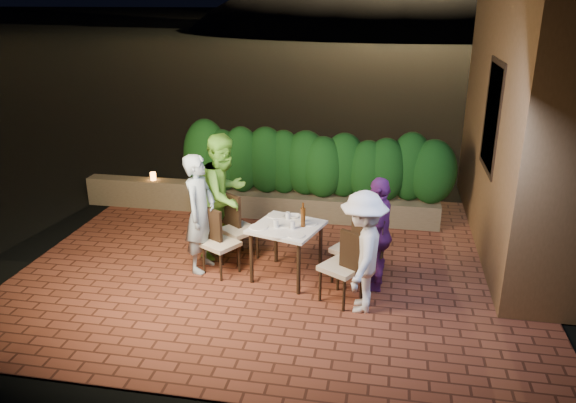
% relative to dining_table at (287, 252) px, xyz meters
% --- Properties ---
extents(ground, '(400.00, 400.00, 0.00)m').
position_rel_dining_table_xyz_m(ground, '(-0.16, -0.06, -0.40)').
color(ground, black).
rests_on(ground, ground).
extents(terrace_floor, '(7.00, 6.00, 0.15)m').
position_rel_dining_table_xyz_m(terrace_floor, '(-0.16, 0.44, -0.45)').
color(terrace_floor, brown).
rests_on(terrace_floor, ground).
extents(building_wall, '(1.60, 5.00, 5.00)m').
position_rel_dining_table_xyz_m(building_wall, '(3.44, 1.94, 2.12)').
color(building_wall, brown).
rests_on(building_wall, ground).
extents(window_pane, '(0.08, 1.00, 1.40)m').
position_rel_dining_table_xyz_m(window_pane, '(2.66, 1.44, 1.62)').
color(window_pane, black).
rests_on(window_pane, building_wall).
extents(window_frame, '(0.06, 1.15, 1.55)m').
position_rel_dining_table_xyz_m(window_frame, '(2.65, 1.44, 1.62)').
color(window_frame, black).
rests_on(window_frame, building_wall).
extents(planter, '(4.20, 0.55, 0.40)m').
position_rel_dining_table_xyz_m(planter, '(0.04, 2.24, -0.17)').
color(planter, brown).
rests_on(planter, ground).
extents(hedge, '(4.00, 0.70, 1.10)m').
position_rel_dining_table_xyz_m(hedge, '(0.04, 2.24, 0.57)').
color(hedge, '#113E12').
rests_on(hedge, planter).
extents(parapet, '(2.20, 0.30, 0.50)m').
position_rel_dining_table_xyz_m(parapet, '(-2.96, 2.24, -0.12)').
color(parapet, brown).
rests_on(parapet, ground).
extents(hill, '(52.00, 40.00, 22.00)m').
position_rel_dining_table_xyz_m(hill, '(1.84, 59.94, -4.38)').
color(hill, black).
rests_on(hill, ground).
extents(dining_table, '(1.03, 1.03, 0.75)m').
position_rel_dining_table_xyz_m(dining_table, '(0.00, 0.00, 0.00)').
color(dining_table, white).
rests_on(dining_table, ground).
extents(plate_nw, '(0.24, 0.24, 0.01)m').
position_rel_dining_table_xyz_m(plate_nw, '(-0.34, -0.12, 0.38)').
color(plate_nw, white).
rests_on(plate_nw, dining_table).
extents(plate_sw, '(0.24, 0.24, 0.01)m').
position_rel_dining_table_xyz_m(plate_sw, '(-0.21, 0.31, 0.38)').
color(plate_sw, white).
rests_on(plate_sw, dining_table).
extents(plate_ne, '(0.22, 0.22, 0.01)m').
position_rel_dining_table_xyz_m(plate_ne, '(0.18, -0.30, 0.38)').
color(plate_ne, white).
rests_on(plate_ne, dining_table).
extents(plate_se, '(0.21, 0.21, 0.01)m').
position_rel_dining_table_xyz_m(plate_se, '(0.29, 0.12, 0.38)').
color(plate_se, white).
rests_on(plate_se, dining_table).
extents(plate_centre, '(0.20, 0.20, 0.01)m').
position_rel_dining_table_xyz_m(plate_centre, '(-0.02, 0.00, 0.38)').
color(plate_centre, white).
rests_on(plate_centre, dining_table).
extents(plate_front, '(0.21, 0.21, 0.01)m').
position_rel_dining_table_xyz_m(plate_front, '(-0.03, -0.33, 0.38)').
color(plate_front, white).
rests_on(plate_front, dining_table).
extents(glass_nw, '(0.07, 0.07, 0.12)m').
position_rel_dining_table_xyz_m(glass_nw, '(-0.12, -0.09, 0.43)').
color(glass_nw, silver).
rests_on(glass_nw, dining_table).
extents(glass_sw, '(0.06, 0.06, 0.10)m').
position_rel_dining_table_xyz_m(glass_sw, '(-0.03, 0.23, 0.43)').
color(glass_sw, silver).
rests_on(glass_sw, dining_table).
extents(glass_ne, '(0.06, 0.06, 0.11)m').
position_rel_dining_table_xyz_m(glass_ne, '(0.10, -0.09, 0.43)').
color(glass_ne, silver).
rests_on(glass_ne, dining_table).
extents(glass_se, '(0.07, 0.07, 0.11)m').
position_rel_dining_table_xyz_m(glass_se, '(0.19, 0.14, 0.43)').
color(glass_se, silver).
rests_on(glass_se, dining_table).
extents(beer_bottle, '(0.06, 0.06, 0.33)m').
position_rel_dining_table_xyz_m(beer_bottle, '(0.21, 0.01, 0.54)').
color(beer_bottle, '#4D280C').
rests_on(beer_bottle, dining_table).
extents(bowl, '(0.17, 0.17, 0.04)m').
position_rel_dining_table_xyz_m(bowl, '(0.05, 0.30, 0.39)').
color(bowl, white).
rests_on(bowl, dining_table).
extents(chair_left_front, '(0.57, 0.57, 0.89)m').
position_rel_dining_table_xyz_m(chair_left_front, '(-0.90, -0.04, 0.07)').
color(chair_left_front, black).
rests_on(chair_left_front, ground).
extents(chair_left_back, '(0.61, 0.61, 0.93)m').
position_rel_dining_table_xyz_m(chair_left_back, '(-0.77, 0.45, 0.09)').
color(chair_left_back, black).
rests_on(chair_left_back, ground).
extents(chair_right_front, '(0.61, 0.61, 0.96)m').
position_rel_dining_table_xyz_m(chair_right_front, '(0.77, -0.49, 0.11)').
color(chair_right_front, black).
rests_on(chair_right_front, ground).
extents(chair_right_back, '(0.62, 0.62, 0.99)m').
position_rel_dining_table_xyz_m(chair_right_back, '(0.87, 0.03, 0.12)').
color(chair_right_back, black).
rests_on(chair_right_back, ground).
extents(diner_blue, '(0.45, 0.64, 1.64)m').
position_rel_dining_table_xyz_m(diner_blue, '(-1.19, 0.04, 0.45)').
color(diner_blue, '#9FBBCC').
rests_on(diner_blue, ground).
extents(diner_green, '(0.96, 1.06, 1.79)m').
position_rel_dining_table_xyz_m(diner_green, '(-1.02, 0.61, 0.52)').
color(diner_green, '#79D342').
rests_on(diner_green, ground).
extents(diner_white, '(0.60, 0.99, 1.49)m').
position_rel_dining_table_xyz_m(diner_white, '(1.03, -0.63, 0.37)').
color(diner_white, white).
rests_on(diner_white, ground).
extents(diner_purple, '(0.42, 0.90, 1.50)m').
position_rel_dining_table_xyz_m(diner_purple, '(1.19, -0.04, 0.37)').
color(diner_purple, '#602369').
rests_on(diner_purple, ground).
extents(parapet_lamp, '(0.10, 0.10, 0.14)m').
position_rel_dining_table_xyz_m(parapet_lamp, '(-2.84, 2.24, 0.20)').
color(parapet_lamp, orange).
rests_on(parapet_lamp, parapet).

